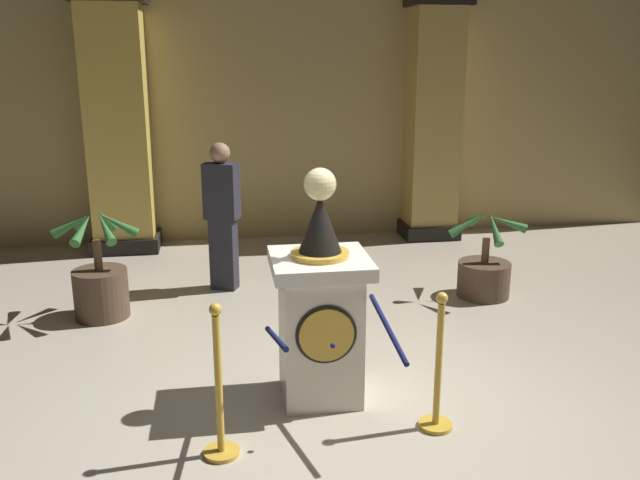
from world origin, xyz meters
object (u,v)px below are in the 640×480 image
Objects in this scene: stanchion_near at (219,403)px; bystander_guest at (222,213)px; potted_palm_right at (484,272)px; stanchion_far at (438,382)px; potted_palm_left at (100,283)px; pedestal_clock at (320,311)px.

bystander_guest is (0.07, 3.28, 0.49)m from stanchion_near.
stanchion_far is at bearing -118.39° from potted_palm_right.
pedestal_clock is at bearing -45.18° from potted_palm_left.
stanchion_far is 0.62× the size of bystander_guest.
stanchion_far is 1.02× the size of potted_palm_right.
pedestal_clock is at bearing -75.20° from bystander_guest.
potted_palm_left is 1.15× the size of potted_palm_right.
stanchion_near is 3.32m from bystander_guest.
stanchion_far reaches higher than potted_palm_right.
bystander_guest is (-0.69, 2.60, 0.17)m from pedestal_clock.
stanchion_near is at bearing -137.51° from potted_palm_right.
stanchion_near is at bearing -91.27° from bystander_guest.
potted_palm_right is (1.35, 2.50, -0.08)m from stanchion_far.
stanchion_near is 0.93× the size of potted_palm_left.
stanchion_far is at bearing -65.80° from bystander_guest.
bystander_guest is at bearing 114.20° from stanchion_far.
pedestal_clock reaches higher than stanchion_near.
potted_palm_left is 4.00m from potted_palm_right.
potted_palm_left is 0.70× the size of bystander_guest.
stanchion_far is (0.74, -0.57, -0.34)m from pedestal_clock.
stanchion_far is 0.89× the size of potted_palm_left.
bystander_guest is (1.23, 0.68, 0.51)m from potted_palm_left.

